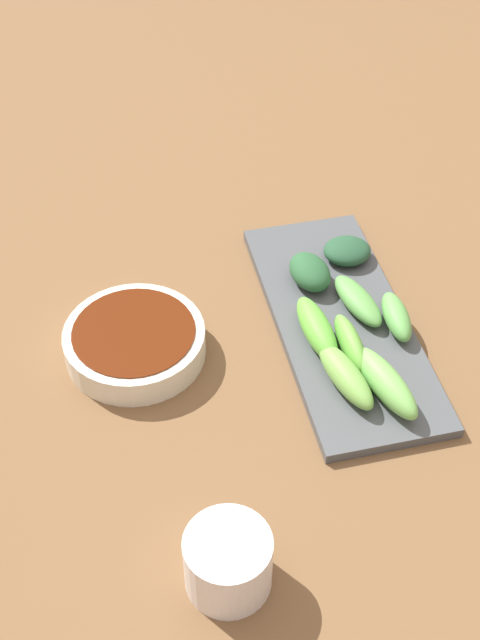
% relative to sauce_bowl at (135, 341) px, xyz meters
% --- Properties ---
extents(tabletop, '(2.10, 2.10, 0.02)m').
position_rel_sauce_bowl_xyz_m(tabletop, '(0.13, -0.03, -0.03)').
color(tabletop, brown).
rests_on(tabletop, ground).
extents(sauce_bowl, '(0.15, 0.15, 0.03)m').
position_rel_sauce_bowl_xyz_m(sauce_bowl, '(0.00, 0.00, 0.00)').
color(sauce_bowl, silver).
rests_on(sauce_bowl, tabletop).
extents(serving_plate, '(0.14, 0.33, 0.01)m').
position_rel_sauce_bowl_xyz_m(serving_plate, '(0.22, -0.01, -0.01)').
color(serving_plate, '#4B5054').
rests_on(serving_plate, tabletop).
extents(broccoli_leafy_0, '(0.05, 0.07, 0.03)m').
position_rel_sauce_bowl_xyz_m(broccoli_leafy_0, '(0.20, 0.05, 0.01)').
color(broccoli_leafy_0, '#285933').
rests_on(broccoli_leafy_0, serving_plate).
extents(broccoli_stalk_1, '(0.05, 0.10, 0.03)m').
position_rel_sauce_bowl_xyz_m(broccoli_stalk_1, '(0.23, -0.12, 0.01)').
color(broccoli_stalk_1, '#72BA57').
rests_on(broccoli_stalk_1, serving_plate).
extents(broccoli_stalk_2, '(0.03, 0.10, 0.03)m').
position_rel_sauce_bowl_xyz_m(broccoli_stalk_2, '(0.18, -0.03, 0.01)').
color(broccoli_stalk_2, '#60BA3D').
rests_on(broccoli_stalk_2, serving_plate).
extents(broccoli_stalk_3, '(0.03, 0.07, 0.02)m').
position_rel_sauce_bowl_xyz_m(broccoli_stalk_3, '(0.27, -0.03, 0.01)').
color(broccoli_stalk_3, '#5EA54F').
rests_on(broccoli_stalk_3, serving_plate).
extents(broccoli_stalk_4, '(0.05, 0.09, 0.02)m').
position_rel_sauce_bowl_xyz_m(broccoli_stalk_4, '(0.24, 0.00, 0.00)').
color(broccoli_stalk_4, '#5EA14D').
rests_on(broccoli_stalk_4, serving_plate).
extents(broccoli_stalk_5, '(0.02, 0.08, 0.03)m').
position_rel_sauce_bowl_xyz_m(broccoli_stalk_5, '(0.21, -0.06, 0.01)').
color(broccoli_stalk_5, '#67AD41').
rests_on(broccoli_stalk_5, serving_plate).
extents(broccoli_leafy_6, '(0.06, 0.05, 0.02)m').
position_rel_sauce_bowl_xyz_m(broccoli_leafy_6, '(0.25, 0.08, 0.00)').
color(broccoli_leafy_6, '#234D31').
rests_on(broccoli_leafy_6, serving_plate).
extents(broccoli_stalk_7, '(0.05, 0.10, 0.03)m').
position_rel_sauce_bowl_xyz_m(broccoli_stalk_7, '(0.19, -0.10, 0.01)').
color(broccoli_stalk_7, '#73AF4C').
rests_on(broccoli_stalk_7, serving_plate).
extents(tea_cup, '(0.07, 0.07, 0.06)m').
position_rel_sauce_bowl_xyz_m(tea_cup, '(0.04, -0.27, 0.01)').
color(tea_cup, white).
rests_on(tea_cup, tabletop).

